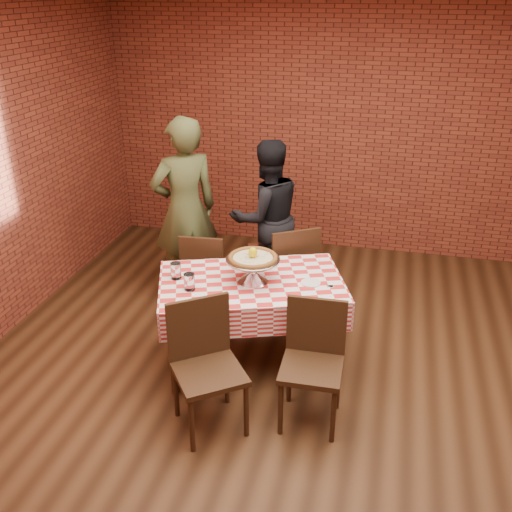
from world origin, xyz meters
name	(u,v)px	position (x,y,z in m)	size (l,w,h in m)	color
ground	(302,405)	(0.00, 0.00, 0.00)	(6.00, 6.00, 0.00)	black
back_wall	(352,125)	(0.00, 3.00, 1.45)	(5.50, 5.50, 0.00)	maroon
table	(252,323)	(-0.50, 0.46, 0.38)	(1.41, 0.85, 0.75)	#351D0E
tablecloth	(251,294)	(-0.50, 0.46, 0.64)	(1.45, 0.88, 0.24)	red
pizza_stand	(253,270)	(-0.49, 0.45, 0.85)	(0.43, 0.43, 0.19)	silver
pizza	(253,258)	(-0.49, 0.45, 0.95)	(0.38, 0.38, 0.03)	beige
lemon	(253,252)	(-0.49, 0.45, 1.00)	(0.07, 0.07, 0.09)	yellow
water_glass_left	(189,282)	(-0.92, 0.20, 0.82)	(0.08, 0.08, 0.13)	white
water_glass_right	(176,271)	(-1.09, 0.35, 0.82)	(0.08, 0.08, 0.13)	white
side_plate	(311,283)	(-0.04, 0.52, 0.76)	(0.15, 0.15, 0.01)	white
sweetener_packet_a	(330,286)	(0.11, 0.50, 0.76)	(0.05, 0.04, 0.01)	white
sweetener_packet_b	(330,286)	(0.11, 0.51, 0.76)	(0.05, 0.04, 0.01)	white
condiment_caddy	(255,254)	(-0.55, 0.78, 0.84)	(0.11, 0.09, 0.16)	silver
chair_near_left	(209,371)	(-0.59, -0.37, 0.47)	(0.45, 0.45, 0.93)	#351D0E
chair_near_right	(311,369)	(0.08, -0.15, 0.45)	(0.42, 0.42, 0.90)	#351D0E
chair_far_left	(207,274)	(-1.08, 1.09, 0.44)	(0.39, 0.39, 0.87)	#351D0E
chair_far_right	(287,269)	(-0.37, 1.30, 0.47)	(0.45, 0.45, 0.93)	#351D0E
diner_olive	(185,210)	(-1.41, 1.47, 0.90)	(0.65, 0.43, 1.80)	#434826
diner_black	(267,217)	(-0.67, 1.76, 0.78)	(0.75, 0.59, 1.55)	black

